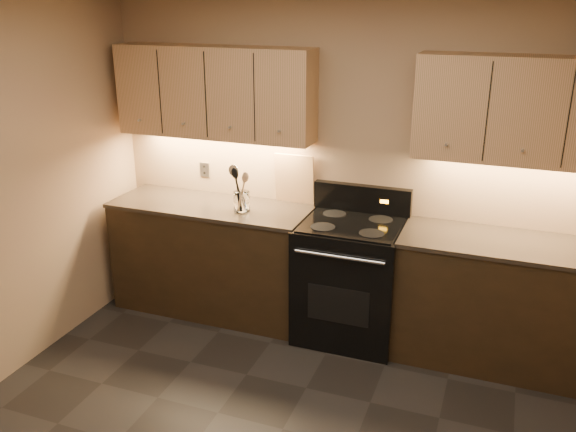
% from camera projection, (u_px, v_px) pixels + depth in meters
% --- Properties ---
extents(wall_back, '(4.00, 0.04, 2.60)m').
position_uv_depth(wall_back, '(355.00, 163.00, 4.67)').
color(wall_back, '#99815A').
rests_on(wall_back, ground).
extents(counter_left, '(1.62, 0.62, 0.93)m').
position_uv_depth(counter_left, '(213.00, 257.00, 5.05)').
color(counter_left, black).
rests_on(counter_left, ground).
extents(counter_right, '(1.46, 0.62, 0.93)m').
position_uv_depth(counter_right, '(502.00, 303.00, 4.30)').
color(counter_right, black).
rests_on(counter_right, ground).
extents(stove, '(0.76, 0.68, 1.14)m').
position_uv_depth(stove, '(350.00, 278.00, 4.64)').
color(stove, black).
rests_on(stove, ground).
extents(upper_cab_left, '(1.60, 0.30, 0.70)m').
position_uv_depth(upper_cab_left, '(215.00, 92.00, 4.73)').
color(upper_cab_left, tan).
rests_on(upper_cab_left, wall_back).
extents(upper_cab_right, '(1.44, 0.30, 0.70)m').
position_uv_depth(upper_cab_right, '(527.00, 111.00, 3.98)').
color(upper_cab_right, tan).
rests_on(upper_cab_right, wall_back).
extents(outlet_plate, '(0.08, 0.01, 0.12)m').
position_uv_depth(outlet_plate, '(205.00, 170.00, 5.15)').
color(outlet_plate, '#B2B5BA').
rests_on(outlet_plate, wall_back).
extents(utensil_crock, '(0.15, 0.15, 0.16)m').
position_uv_depth(utensil_crock, '(242.00, 202.00, 4.72)').
color(utensil_crock, white).
rests_on(utensil_crock, counter_left).
extents(cutting_board, '(0.32, 0.07, 0.41)m').
position_uv_depth(cutting_board, '(294.00, 179.00, 4.85)').
color(cutting_board, tan).
rests_on(cutting_board, counter_left).
extents(wooden_spoon, '(0.12, 0.09, 0.30)m').
position_uv_depth(wooden_spoon, '(239.00, 191.00, 4.68)').
color(wooden_spoon, tan).
rests_on(wooden_spoon, utensil_crock).
extents(black_spoon, '(0.10, 0.10, 0.33)m').
position_uv_depth(black_spoon, '(241.00, 188.00, 4.70)').
color(black_spoon, black).
rests_on(black_spoon, utensil_crock).
extents(black_turner, '(0.18, 0.17, 0.37)m').
position_uv_depth(black_turner, '(241.00, 188.00, 4.67)').
color(black_turner, black).
rests_on(black_turner, utensil_crock).
extents(steel_spatula, '(0.18, 0.10, 0.34)m').
position_uv_depth(steel_spatula, '(244.00, 189.00, 4.68)').
color(steel_spatula, silver).
rests_on(steel_spatula, utensil_crock).
extents(steel_skimmer, '(0.22, 0.14, 0.35)m').
position_uv_depth(steel_skimmer, '(246.00, 188.00, 4.67)').
color(steel_skimmer, silver).
rests_on(steel_skimmer, utensil_crock).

